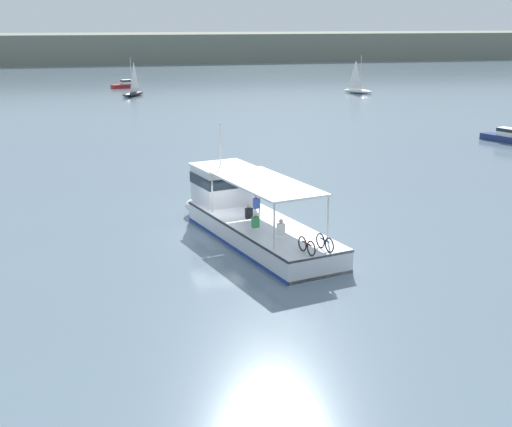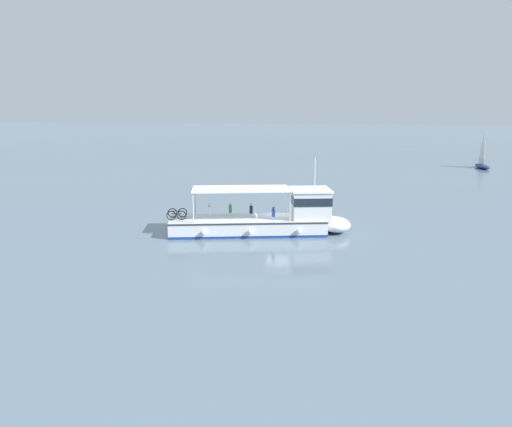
{
  "view_description": "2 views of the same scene",
  "coord_description": "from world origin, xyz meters",
  "px_view_note": "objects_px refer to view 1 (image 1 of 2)",
  "views": [
    {
      "loc": [
        -5.74,
        -33.45,
        10.68
      ],
      "look_at": [
        1.7,
        -1.72,
        1.4
      ],
      "focal_mm": 48.5,
      "sensor_mm": 36.0,
      "label": 1
    },
    {
      "loc": [
        37.34,
        5.0,
        8.97
      ],
      "look_at": [
        1.7,
        -1.72,
        1.4
      ],
      "focal_mm": 37.17,
      "sensor_mm": 36.0,
      "label": 2
    }
  ],
  "objects_px": {
    "ferry_main": "(247,216)",
    "sailboat_horizon_west": "(133,92)",
    "sailboat_far_right": "(358,89)",
    "motorboat_near_starboard": "(503,135)",
    "motorboat_outer_anchorage": "(124,84)"
  },
  "relations": [
    {
      "from": "sailboat_far_right",
      "to": "motorboat_near_starboard",
      "type": "bearing_deg",
      "value": -93.14
    },
    {
      "from": "ferry_main",
      "to": "motorboat_outer_anchorage",
      "type": "height_order",
      "value": "ferry_main"
    },
    {
      "from": "sailboat_far_right",
      "to": "sailboat_horizon_west",
      "type": "relative_size",
      "value": 1.0
    },
    {
      "from": "motorboat_near_starboard",
      "to": "sailboat_horizon_west",
      "type": "height_order",
      "value": "sailboat_horizon_west"
    },
    {
      "from": "ferry_main",
      "to": "motorboat_near_starboard",
      "type": "relative_size",
      "value": 3.42
    },
    {
      "from": "ferry_main",
      "to": "sailboat_horizon_west",
      "type": "xyz_separation_m",
      "value": [
        -1.65,
        66.39,
        -0.47
      ]
    },
    {
      "from": "ferry_main",
      "to": "sailboat_far_right",
      "type": "height_order",
      "value": "sailboat_far_right"
    },
    {
      "from": "ferry_main",
      "to": "motorboat_outer_anchorage",
      "type": "bearing_deg",
      "value": 91.65
    },
    {
      "from": "ferry_main",
      "to": "motorboat_outer_anchorage",
      "type": "distance_m",
      "value": 78.58
    },
    {
      "from": "ferry_main",
      "to": "sailboat_horizon_west",
      "type": "relative_size",
      "value": 2.42
    },
    {
      "from": "sailboat_horizon_west",
      "to": "motorboat_outer_anchorage",
      "type": "relative_size",
      "value": 1.41
    },
    {
      "from": "ferry_main",
      "to": "motorboat_near_starboard",
      "type": "bearing_deg",
      "value": 37.54
    },
    {
      "from": "ferry_main",
      "to": "sailboat_horizon_west",
      "type": "bearing_deg",
      "value": 91.42
    },
    {
      "from": "sailboat_far_right",
      "to": "motorboat_near_starboard",
      "type": "xyz_separation_m",
      "value": [
        -2.26,
        -41.09,
        0.0
      ]
    },
    {
      "from": "sailboat_horizon_west",
      "to": "sailboat_far_right",
      "type": "bearing_deg",
      "value": -6.46
    }
  ]
}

